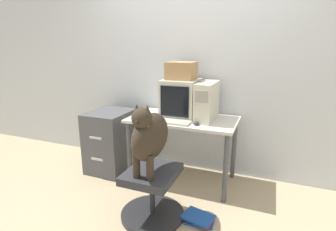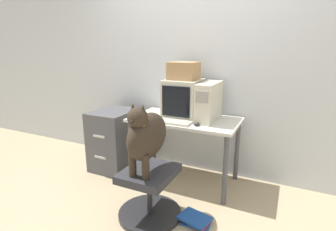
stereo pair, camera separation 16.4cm
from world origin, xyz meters
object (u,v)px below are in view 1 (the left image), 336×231
object	(u,v)px
filing_cabinet	(111,141)
book_stack_floor	(199,218)
pc_tower	(207,101)
keyboard	(168,121)
cardboard_box	(181,71)
crt_monitor	(181,98)
office_chair	(152,193)
dog	(150,136)

from	to	relation	value
filing_cabinet	book_stack_floor	xyz separation A→B (m)	(1.31, -0.62, -0.34)
pc_tower	book_stack_floor	xyz separation A→B (m)	(0.14, -0.73, -0.92)
keyboard	filing_cabinet	world-z (taller)	keyboard
pc_tower	keyboard	size ratio (longest dim) A/B	1.06
keyboard	cardboard_box	xyz separation A→B (m)	(0.03, 0.31, 0.50)
crt_monitor	filing_cabinet	size ratio (longest dim) A/B	0.57
pc_tower	office_chair	bearing A→B (deg)	-109.05
crt_monitor	office_chair	bearing A→B (deg)	-88.18
crt_monitor	book_stack_floor	xyz separation A→B (m)	(0.44, -0.76, -0.92)
cardboard_box	book_stack_floor	distance (m)	1.51
pc_tower	dog	distance (m)	0.90
keyboard	office_chair	size ratio (longest dim) A/B	0.81
keyboard	filing_cabinet	size ratio (longest dim) A/B	0.62
crt_monitor	keyboard	world-z (taller)	crt_monitor
crt_monitor	pc_tower	world-z (taller)	crt_monitor
crt_monitor	book_stack_floor	bearing A→B (deg)	-59.76
crt_monitor	dog	size ratio (longest dim) A/B	0.68
office_chair	book_stack_floor	xyz separation A→B (m)	(0.41, 0.08, -0.20)
dog	crt_monitor	bearing A→B (deg)	91.76
cardboard_box	dog	bearing A→B (deg)	-88.25
keyboard	book_stack_floor	bearing A→B (deg)	-43.53
pc_tower	filing_cabinet	xyz separation A→B (m)	(-1.18, -0.11, -0.57)
pc_tower	office_chair	size ratio (longest dim) A/B	0.86
crt_monitor	cardboard_box	world-z (taller)	cardboard_box
keyboard	filing_cabinet	xyz separation A→B (m)	(-0.84, 0.17, -0.38)
crt_monitor	pc_tower	distance (m)	0.31
crt_monitor	office_chair	distance (m)	1.11
office_chair	dog	bearing A→B (deg)	-90.00
office_chair	dog	size ratio (longest dim) A/B	0.93
cardboard_box	office_chair	bearing A→B (deg)	-88.18
pc_tower	keyboard	bearing A→B (deg)	-140.82
cardboard_box	book_stack_floor	world-z (taller)	cardboard_box
crt_monitor	pc_tower	bearing A→B (deg)	-5.57
filing_cabinet	cardboard_box	size ratio (longest dim) A/B	2.53
keyboard	dog	xyz separation A→B (m)	(0.06, -0.56, 0.03)
dog	book_stack_floor	bearing A→B (deg)	15.25
keyboard	dog	world-z (taller)	dog
office_chair	filing_cabinet	world-z (taller)	filing_cabinet
filing_cabinet	cardboard_box	bearing A→B (deg)	9.23
dog	keyboard	bearing A→B (deg)	96.08
dog	filing_cabinet	world-z (taller)	dog
dog	cardboard_box	bearing A→B (deg)	91.75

